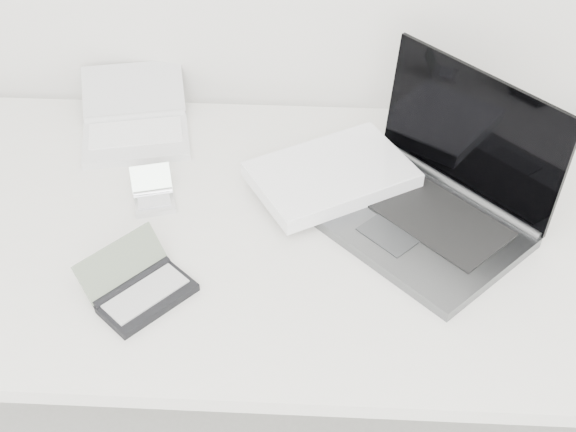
{
  "coord_description": "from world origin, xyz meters",
  "views": [
    {
      "loc": [
        0.03,
        0.44,
        1.76
      ],
      "look_at": [
        -0.03,
        1.51,
        0.79
      ],
      "focal_mm": 50.0,
      "sensor_mm": 36.0,
      "label": 1
    }
  ],
  "objects_px": {
    "laptop_large": "(394,189)",
    "netbook_open_white": "(135,125)",
    "desk": "(305,244)",
    "palmtop_charcoal": "(140,289)"
  },
  "relations": [
    {
      "from": "palmtop_charcoal",
      "to": "desk",
      "type": "bearing_deg",
      "value": -12.7
    },
    {
      "from": "netbook_open_white",
      "to": "palmtop_charcoal",
      "type": "xyz_separation_m",
      "value": [
        0.1,
        -0.47,
        -0.0
      ]
    },
    {
      "from": "desk",
      "to": "palmtop_charcoal",
      "type": "relative_size",
      "value": 7.62
    },
    {
      "from": "desk",
      "to": "laptop_large",
      "type": "bearing_deg",
      "value": 21.88
    },
    {
      "from": "desk",
      "to": "palmtop_charcoal",
      "type": "distance_m",
      "value": 0.34
    },
    {
      "from": "laptop_large",
      "to": "palmtop_charcoal",
      "type": "height_order",
      "value": "laptop_large"
    },
    {
      "from": "desk",
      "to": "laptop_large",
      "type": "distance_m",
      "value": 0.2
    },
    {
      "from": "laptop_large",
      "to": "netbook_open_white",
      "type": "bearing_deg",
      "value": -156.92
    },
    {
      "from": "laptop_large",
      "to": "netbook_open_white",
      "type": "distance_m",
      "value": 0.59
    },
    {
      "from": "palmtop_charcoal",
      "to": "laptop_large",
      "type": "bearing_deg",
      "value": -17.2
    }
  ]
}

